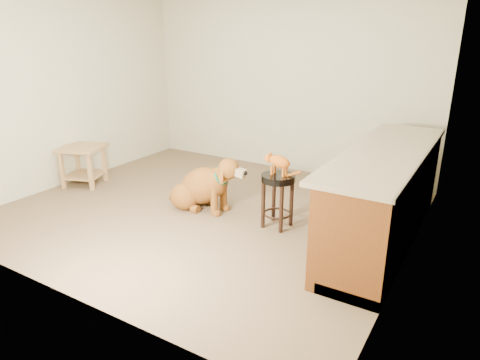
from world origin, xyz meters
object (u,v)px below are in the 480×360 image
Objects in this scene: wood_stool at (397,172)px; golden_retriever at (203,187)px; padded_stool at (278,190)px; side_table at (83,160)px; tabby_kitten at (278,162)px.

golden_retriever is at bearing -145.76° from wood_stool.
golden_retriever reaches higher than padded_stool.
wood_stool reaches higher than side_table.
wood_stool is 2.33m from golden_retriever.
wood_stool is at bearing 54.00° from padded_stool.
golden_retriever is at bearing -176.16° from tabby_kitten.
padded_stool is at bearing -5.72° from tabby_kitten.
golden_retriever is 1.07m from tabby_kitten.
padded_stool is 1.42× the size of tabby_kitten.
tabby_kitten is (2.87, 0.16, 0.37)m from side_table.
side_table is (-3.83, -1.47, -0.06)m from wood_stool.
wood_stool is 0.70× the size of golden_retriever.
wood_stool is 1.95× the size of tabby_kitten.
padded_stool is 0.51× the size of golden_retriever.
golden_retriever is (1.90, 0.16, -0.09)m from side_table.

